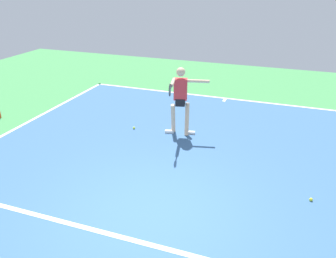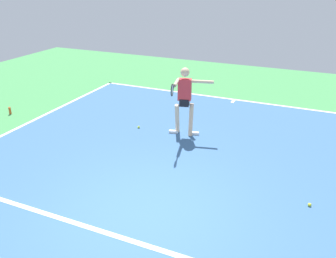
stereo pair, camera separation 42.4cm
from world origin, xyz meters
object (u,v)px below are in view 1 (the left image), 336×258
(tennis_ball_by_baseline, at_px, (311,199))
(tennis_ball_far_corner, at_px, (134,128))
(water_bottle, at_px, (0,114))
(tennis_player, at_px, (181,97))

(tennis_ball_by_baseline, height_order, tennis_ball_far_corner, same)
(water_bottle, bearing_deg, tennis_ball_by_baseline, 171.58)
(tennis_player, distance_m, tennis_ball_by_baseline, 4.02)
(tennis_ball_by_baseline, xyz_separation_m, water_bottle, (8.75, -1.30, 0.08))
(tennis_player, xyz_separation_m, tennis_ball_by_baseline, (-3.31, 2.05, -1.03))
(tennis_ball_by_baseline, relative_size, tennis_ball_far_corner, 1.00)
(tennis_player, height_order, tennis_ball_far_corner, tennis_player)
(tennis_ball_far_corner, relative_size, water_bottle, 0.30)
(tennis_player, xyz_separation_m, tennis_ball_far_corner, (1.31, 0.13, -1.03))
(tennis_player, relative_size, water_bottle, 8.32)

